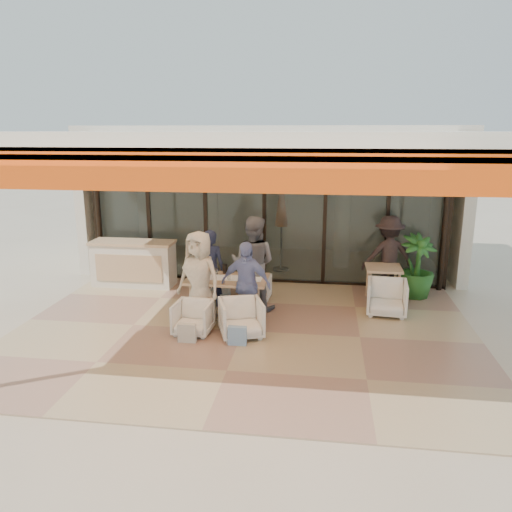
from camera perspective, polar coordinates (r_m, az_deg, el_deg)
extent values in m
plane|color=#C6B293|center=(8.80, -1.46, -8.69)|extent=(70.00, 70.00, 0.00)
cube|color=tan|center=(8.80, -1.46, -8.66)|extent=(8.00, 6.00, 0.01)
cube|color=silver|center=(8.11, -1.61, 13.33)|extent=(8.00, 6.00, 0.20)
cube|color=#FC500D|center=(5.25, -6.92, 9.75)|extent=(8.00, 0.12, 0.45)
cube|color=orange|center=(5.91, -5.24, 11.44)|extent=(8.00, 1.50, 0.06)
cylinder|color=black|center=(12.20, -17.59, 4.93)|extent=(0.12, 0.12, 3.20)
cylinder|color=black|center=(11.32, 20.82, 4.00)|extent=(0.12, 0.12, 3.20)
cube|color=#9EADA3|center=(11.23, 0.96, 4.84)|extent=(8.00, 0.03, 3.20)
cube|color=black|center=(11.58, 0.93, -2.80)|extent=(8.00, 0.10, 0.08)
cube|color=black|center=(11.09, 0.99, 12.82)|extent=(8.00, 0.10, 0.08)
cube|color=black|center=(12.36, -17.86, 5.02)|extent=(0.08, 0.10, 3.20)
cube|color=black|center=(11.86, -12.16, 5.02)|extent=(0.08, 0.10, 3.20)
cube|color=black|center=(11.47, -5.78, 4.96)|extent=(0.08, 0.10, 3.20)
cube|color=black|center=(11.23, 0.96, 4.84)|extent=(0.08, 0.10, 3.20)
cube|color=black|center=(11.15, 7.89, 4.64)|extent=(0.08, 0.10, 3.20)
cube|color=black|center=(11.23, 14.80, 4.38)|extent=(0.08, 0.10, 3.20)
cube|color=black|center=(11.47, 21.28, 4.07)|extent=(0.08, 0.10, 3.20)
cube|color=silver|center=(14.66, 2.62, 7.41)|extent=(9.00, 0.25, 3.40)
cube|color=silver|center=(14.08, -16.32, 6.58)|extent=(0.25, 3.50, 3.40)
cube|color=silver|center=(13.23, 21.32, 5.73)|extent=(0.25, 3.50, 3.40)
cube|color=silver|center=(12.82, 1.97, 14.07)|extent=(9.00, 3.50, 0.25)
cube|color=#D5AC82|center=(13.26, 1.84, -0.74)|extent=(8.00, 3.50, 0.02)
cylinder|color=silver|center=(13.08, -5.20, 5.66)|extent=(0.40, 0.40, 3.00)
cylinder|color=silver|center=(12.76, 9.93, 5.30)|extent=(0.40, 0.40, 3.00)
cylinder|color=black|center=(12.47, -3.94, 12.20)|extent=(0.03, 0.03, 0.70)
cube|color=black|center=(12.49, -3.90, 10.14)|extent=(0.30, 0.30, 0.40)
sphere|color=#FFBF72|center=(12.49, -3.90, 10.14)|extent=(0.18, 0.18, 0.18)
cylinder|color=black|center=(12.25, 12.67, 11.87)|extent=(0.03, 0.03, 0.70)
cube|color=black|center=(12.27, 12.56, 9.77)|extent=(0.30, 0.30, 0.40)
sphere|color=#FFBF72|center=(12.27, 12.56, 9.77)|extent=(0.18, 0.18, 0.18)
cylinder|color=black|center=(12.51, 2.85, -1.48)|extent=(0.40, 0.40, 0.05)
cylinder|color=black|center=(12.28, 2.91, 3.02)|extent=(0.04, 0.04, 2.10)
cone|color=#F34515|center=(12.17, 2.94, 6.02)|extent=(0.32, 0.32, 1.10)
cube|color=silver|center=(11.50, -13.80, -0.96)|extent=(1.80, 0.60, 1.00)
cube|color=#D5AC82|center=(11.38, -13.95, 1.52)|extent=(1.85, 0.65, 0.06)
cube|color=#D5AC82|center=(11.22, -14.37, -1.37)|extent=(1.50, 0.02, 0.60)
cube|color=#D5AC82|center=(9.33, -3.30, -2.66)|extent=(1.50, 0.90, 0.05)
cube|color=white|center=(9.33, -3.30, -2.51)|extent=(1.30, 0.35, 0.01)
cylinder|color=#D5AC82|center=(9.29, -7.42, -5.24)|extent=(0.06, 0.06, 0.70)
cylinder|color=#D5AC82|center=(9.05, 0.22, -5.64)|extent=(0.06, 0.06, 0.70)
cylinder|color=#D5AC82|center=(9.87, -6.45, -4.03)|extent=(0.06, 0.06, 0.70)
cylinder|color=#D5AC82|center=(9.65, 0.72, -4.37)|extent=(0.06, 0.06, 0.70)
cylinder|color=white|center=(9.26, -6.22, -2.30)|extent=(0.06, 0.06, 0.11)
cylinder|color=white|center=(9.55, -4.55, -1.76)|extent=(0.06, 0.06, 0.11)
cylinder|color=white|center=(9.21, -3.12, -2.34)|extent=(0.06, 0.06, 0.11)
cylinder|color=white|center=(9.43, -1.31, -1.93)|extent=(0.06, 0.06, 0.11)
cylinder|color=white|center=(9.04, -0.44, -2.64)|extent=(0.06, 0.06, 0.11)
cylinder|color=#9A3A16|center=(9.56, -6.37, -1.63)|extent=(0.07, 0.07, 0.16)
cylinder|color=black|center=(9.59, -3.57, -1.53)|extent=(0.09, 0.09, 0.17)
cylinder|color=black|center=(9.56, -3.58, -0.98)|extent=(0.10, 0.10, 0.01)
cylinder|color=white|center=(9.14, -6.44, -2.86)|extent=(0.22, 0.22, 0.01)
cylinder|color=white|center=(8.97, -0.84, -3.11)|extent=(0.22, 0.22, 0.01)
cylinder|color=white|center=(9.72, -5.55, -1.81)|extent=(0.22, 0.22, 0.01)
cylinder|color=white|center=(9.55, -0.28, -2.02)|extent=(0.22, 0.22, 0.01)
imported|color=white|center=(10.43, -4.53, -3.31)|extent=(0.67, 0.64, 0.59)
imported|color=white|center=(10.29, 0.05, -3.53)|extent=(0.59, 0.55, 0.58)
imported|color=white|center=(8.68, -7.22, -6.86)|extent=(0.65, 0.61, 0.64)
imported|color=white|center=(8.49, -1.70, -6.94)|extent=(0.88, 0.85, 0.72)
imported|color=#181F36|center=(9.82, -5.21, -1.45)|extent=(0.60, 0.42, 1.57)
imported|color=slate|center=(9.64, -0.35, -0.84)|extent=(0.99, 0.82, 1.85)
imported|color=beige|center=(8.96, -6.50, -2.54)|extent=(0.97, 0.79, 1.71)
imported|color=#7689C6|center=(8.82, -1.18, -3.25)|extent=(0.96, 0.54, 1.55)
cube|color=silver|center=(8.38, -7.89, -8.78)|extent=(0.30, 0.10, 0.34)
cube|color=#99BFD8|center=(8.20, -2.16, -9.17)|extent=(0.30, 0.10, 0.34)
cube|color=#D5AC82|center=(10.39, 14.38, -1.34)|extent=(0.70, 0.70, 0.05)
cylinder|color=#D5AC82|center=(10.20, 12.86, -3.71)|extent=(0.05, 0.05, 0.70)
cylinder|color=#D5AC82|center=(10.27, 15.98, -3.79)|extent=(0.05, 0.05, 0.70)
cylinder|color=#D5AC82|center=(10.73, 12.62, -2.80)|extent=(0.05, 0.05, 0.70)
cylinder|color=#D5AC82|center=(10.80, 15.58, -2.88)|extent=(0.05, 0.05, 0.70)
imported|color=white|center=(9.78, 14.73, -4.45)|extent=(0.78, 0.74, 0.75)
imported|color=black|center=(10.87, 14.89, 0.02)|extent=(1.20, 0.82, 1.70)
imported|color=#1E5919|center=(10.87, 17.85, -1.17)|extent=(0.99, 0.99, 1.34)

